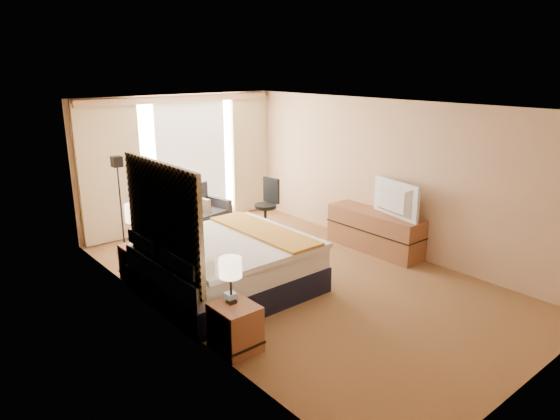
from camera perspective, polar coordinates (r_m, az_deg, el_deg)
floor at (r=7.75m, az=1.84°, el=-7.68°), size 4.20×7.00×0.02m
ceiling at (r=7.10m, az=2.04°, el=11.86°), size 4.20×7.00×0.02m
wall_back at (r=10.13m, az=-11.44°, el=5.47°), size 4.20×0.02×2.60m
wall_front at (r=5.38m, az=27.79°, el=-5.78°), size 4.20×0.02×2.60m
wall_left at (r=6.17m, az=-12.76°, el=-1.55°), size 0.02×7.00×2.60m
wall_right at (r=8.82m, az=12.18°, el=3.84°), size 0.02×7.00×2.60m
headboard at (r=6.36m, az=-13.27°, el=-1.23°), size 0.06×1.85×1.50m
nightstand_left at (r=5.85m, az=-5.16°, el=-13.20°), size 0.45×0.52×0.55m
nightstand_right at (r=7.84m, az=-15.74°, el=-5.83°), size 0.45×0.52×0.55m
media_dresser at (r=8.87m, az=10.73°, el=-2.39°), size 0.50×1.80×0.70m
window at (r=10.22m, az=-10.14°, el=5.75°), size 2.30×0.02×2.30m
curtains at (r=10.01m, az=-11.18°, el=5.99°), size 4.12×0.19×2.56m
bed at (r=7.22m, az=-6.09°, el=-6.25°), size 2.21×2.02×1.07m
loveseat at (r=9.69m, az=-10.22°, el=-1.08°), size 1.57×1.04×0.90m
floor_lamp at (r=8.74m, az=-17.93°, el=2.64°), size 0.22×0.22×1.70m
desk_chair at (r=9.79m, az=-1.48°, el=0.33°), size 0.50×0.50×1.02m
lamp_left at (r=5.60m, az=-5.69°, el=-6.67°), size 0.26×0.26×0.55m
lamp_right at (r=7.61m, az=-16.19°, el=-0.38°), size 0.31×0.31×0.64m
tissue_box at (r=5.79m, az=-5.67°, el=-9.87°), size 0.12×0.12×0.11m
telephone at (r=7.88m, az=-15.86°, el=-3.32°), size 0.23×0.20×0.07m
television at (r=8.44m, az=12.56°, el=1.17°), size 0.35×1.06×0.61m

